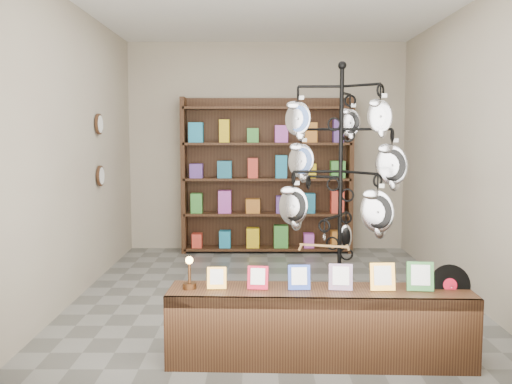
{
  "coord_description": "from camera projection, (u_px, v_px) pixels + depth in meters",
  "views": [
    {
      "loc": [
        -0.15,
        -5.82,
        1.68
      ],
      "look_at": [
        -0.16,
        -1.0,
        1.19
      ],
      "focal_mm": 40.0,
      "sensor_mm": 36.0,
      "label": 1
    }
  ],
  "objects": [
    {
      "name": "display_tree",
      "position": [
        341.0,
        172.0,
        5.13
      ],
      "size": [
        1.27,
        1.27,
        2.33
      ],
      "rotation": [
        0.0,
        0.0,
        -0.39
      ],
      "color": "black",
      "rests_on": "ground"
    },
    {
      "name": "room_envelope",
      "position": [
        271.0,
        118.0,
        5.77
      ],
      "size": [
        5.0,
        5.0,
        5.0
      ],
      "color": "#ABA289",
      "rests_on": "ground"
    },
    {
      "name": "front_shelf",
      "position": [
        319.0,
        325.0,
        4.21
      ],
      "size": [
        2.24,
        0.53,
        0.79
      ],
      "rotation": [
        0.0,
        0.0,
        -0.03
      ],
      "color": "black",
      "rests_on": "ground"
    },
    {
      "name": "ground",
      "position": [
        271.0,
        296.0,
        5.96
      ],
      "size": [
        5.0,
        5.0,
        0.0
      ],
      "primitive_type": "plane",
      "color": "slate",
      "rests_on": "ground"
    },
    {
      "name": "wall_clocks",
      "position": [
        100.0,
        150.0,
        6.6
      ],
      "size": [
        0.03,
        0.24,
        0.84
      ],
      "color": "black",
      "rests_on": "ground"
    },
    {
      "name": "back_shelving",
      "position": [
        267.0,
        180.0,
        8.14
      ],
      "size": [
        2.42,
        0.36,
        2.2
      ],
      "color": "black",
      "rests_on": "ground"
    }
  ]
}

